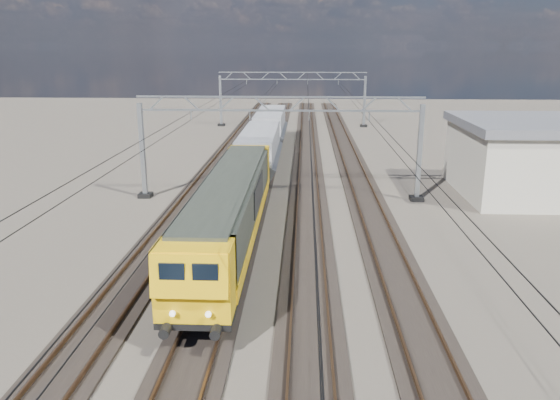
{
  "coord_description": "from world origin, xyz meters",
  "views": [
    {
      "loc": [
        1.72,
        -32.76,
        10.29
      ],
      "look_at": [
        0.44,
        -4.81,
        2.4
      ],
      "focal_mm": 35.0,
      "sensor_mm": 36.0,
      "label": 1
    }
  ],
  "objects_px": {
    "catenary_gantry_far": "(292,97)",
    "catenary_gantry_mid": "(279,144)",
    "hopper_wagon_mid": "(270,124)",
    "hopper_wagon_lead": "(259,148)",
    "locomotive": "(231,209)"
  },
  "relations": [
    {
      "from": "catenary_gantry_far",
      "to": "hopper_wagon_mid",
      "type": "xyz_separation_m",
      "value": [
        -2.0,
        -14.46,
        -1.67
      ]
    },
    {
      "from": "catenary_gantry_far",
      "to": "hopper_wagon_lead",
      "type": "xyz_separation_m",
      "value": [
        -2.0,
        -28.66,
        -1.67
      ]
    },
    {
      "from": "hopper_wagon_lead",
      "to": "hopper_wagon_mid",
      "type": "distance_m",
      "value": 14.2
    },
    {
      "from": "catenary_gantry_mid",
      "to": "locomotive",
      "type": "xyz_separation_m",
      "value": [
        -2.0,
        -10.35,
        -1.58
      ]
    },
    {
      "from": "catenary_gantry_mid",
      "to": "locomotive",
      "type": "height_order",
      "value": "catenary_gantry_mid"
    },
    {
      "from": "catenary_gantry_mid",
      "to": "hopper_wagon_mid",
      "type": "xyz_separation_m",
      "value": [
        -2.0,
        21.54,
        -1.67
      ]
    },
    {
      "from": "catenary_gantry_far",
      "to": "hopper_wagon_mid",
      "type": "height_order",
      "value": "catenary_gantry_far"
    },
    {
      "from": "catenary_gantry_mid",
      "to": "hopper_wagon_mid",
      "type": "height_order",
      "value": "catenary_gantry_mid"
    },
    {
      "from": "catenary_gantry_mid",
      "to": "hopper_wagon_mid",
      "type": "distance_m",
      "value": 21.7
    },
    {
      "from": "catenary_gantry_mid",
      "to": "hopper_wagon_lead",
      "type": "relative_size",
      "value": 1.53
    },
    {
      "from": "hopper_wagon_lead",
      "to": "hopper_wagon_mid",
      "type": "relative_size",
      "value": 1.0
    },
    {
      "from": "hopper_wagon_lead",
      "to": "catenary_gantry_mid",
      "type": "bearing_deg",
      "value": -74.76
    },
    {
      "from": "catenary_gantry_far",
      "to": "hopper_wagon_mid",
      "type": "relative_size",
      "value": 1.53
    },
    {
      "from": "catenary_gantry_mid",
      "to": "catenary_gantry_far",
      "type": "bearing_deg",
      "value": 90.0
    },
    {
      "from": "catenary_gantry_far",
      "to": "catenary_gantry_mid",
      "type": "bearing_deg",
      "value": -90.0
    }
  ]
}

